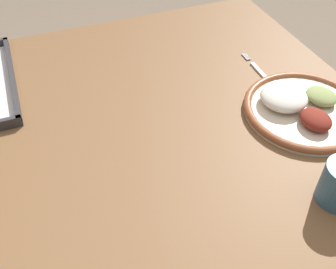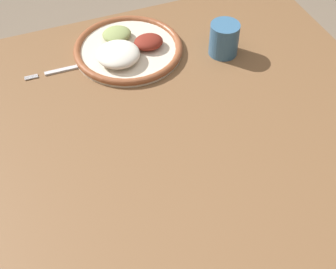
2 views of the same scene
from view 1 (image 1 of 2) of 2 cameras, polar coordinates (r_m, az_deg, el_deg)
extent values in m
cube|color=brown|center=(0.91, -0.20, -1.69)|extent=(1.20, 1.09, 0.03)
cylinder|color=brown|center=(1.70, 8.89, 6.20)|extent=(0.06, 0.06, 0.71)
cylinder|color=beige|center=(1.03, 19.22, 3.23)|extent=(0.30, 0.30, 0.01)
torus|color=brown|center=(1.02, 19.30, 3.49)|extent=(0.30, 0.30, 0.02)
ellipsoid|color=silver|center=(1.01, 16.46, 5.25)|extent=(0.12, 0.12, 0.04)
ellipsoid|color=maroon|center=(0.98, 20.67, 2.05)|extent=(0.08, 0.07, 0.03)
ellipsoid|color=#8C9E5B|center=(1.06, 21.38, 5.22)|extent=(0.08, 0.07, 0.03)
cube|color=silver|center=(1.12, 13.82, 8.17)|extent=(0.14, 0.01, 0.00)
cylinder|color=silver|center=(1.20, 11.50, 11.07)|extent=(0.04, 0.00, 0.00)
cylinder|color=silver|center=(1.20, 11.34, 11.04)|extent=(0.04, 0.00, 0.00)
cylinder|color=silver|center=(1.19, 11.19, 11.01)|extent=(0.04, 0.00, 0.00)
cylinder|color=silver|center=(1.19, 11.04, 10.99)|extent=(0.04, 0.00, 0.00)
cube|color=#333338|center=(1.15, -21.73, 7.90)|extent=(0.39, 0.01, 0.02)
camera|label=2|loc=(0.96, -64.71, 36.06)|focal=50.00mm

